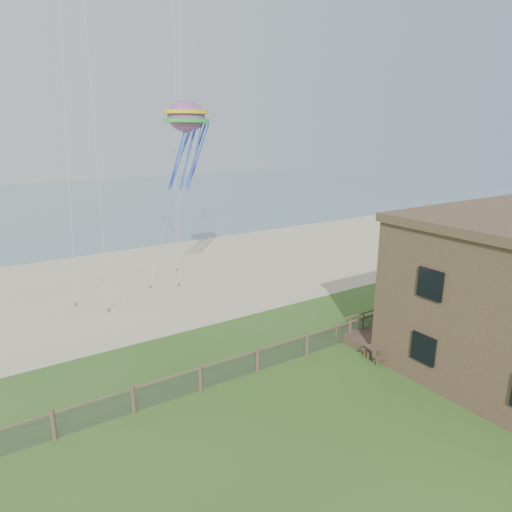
# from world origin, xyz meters

# --- Properties ---
(ground) EXTENTS (160.00, 160.00, 0.00)m
(ground) POSITION_xyz_m (0.00, 0.00, 0.00)
(ground) COLOR #31581E
(ground) RESTS_ON ground
(sand_beach) EXTENTS (72.00, 20.00, 0.02)m
(sand_beach) POSITION_xyz_m (0.00, 22.00, 0.00)
(sand_beach) COLOR tan
(sand_beach) RESTS_ON ground
(ocean) EXTENTS (160.00, 68.00, 0.02)m
(ocean) POSITION_xyz_m (0.00, 66.00, 0.00)
(ocean) COLOR slate
(ocean) RESTS_ON ground
(chainlink_fence) EXTENTS (36.20, 0.20, 1.25)m
(chainlink_fence) POSITION_xyz_m (0.00, 6.00, 0.55)
(chainlink_fence) COLOR brown
(chainlink_fence) RESTS_ON ground
(motel_deck) EXTENTS (15.00, 2.00, 0.50)m
(motel_deck) POSITION_xyz_m (13.00, 5.00, 0.25)
(motel_deck) COLOR brown
(motel_deck) RESTS_ON ground
(picnic_table) EXTENTS (1.83, 1.50, 0.70)m
(picnic_table) POSITION_xyz_m (5.91, 3.66, 0.35)
(picnic_table) COLOR brown
(picnic_table) RESTS_ON ground
(octopus_kite) EXTENTS (3.50, 2.97, 6.11)m
(octopus_kite) POSITION_xyz_m (2.03, 17.18, 10.34)
(octopus_kite) COLOR #FF5128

